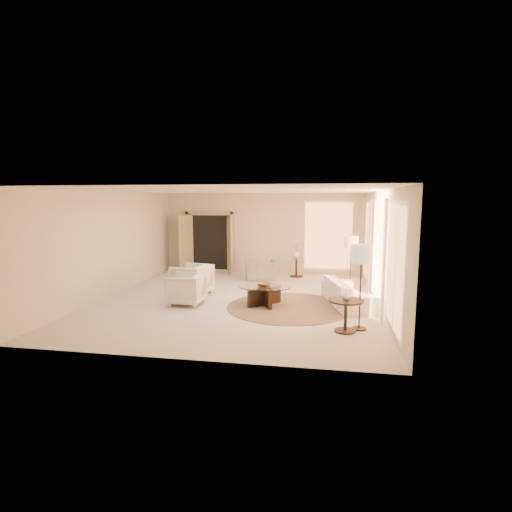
% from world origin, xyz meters
% --- Properties ---
extents(room, '(7.04, 8.04, 2.83)m').
position_xyz_m(room, '(0.00, 0.00, 1.40)').
color(room, beige).
rests_on(room, ground).
extents(windows_right, '(0.10, 6.40, 2.40)m').
position_xyz_m(windows_right, '(3.45, 0.10, 1.35)').
color(windows_right, '#FBA264').
rests_on(windows_right, room).
extents(window_back_corner, '(1.70, 0.10, 2.40)m').
position_xyz_m(window_back_corner, '(2.30, 3.95, 1.35)').
color(window_back_corner, '#FBA264').
rests_on(window_back_corner, room).
extents(curtains_right, '(0.06, 5.20, 2.60)m').
position_xyz_m(curtains_right, '(3.40, 1.00, 1.30)').
color(curtains_right, beige).
rests_on(curtains_right, room).
extents(french_doors, '(1.95, 0.66, 2.16)m').
position_xyz_m(french_doors, '(-1.90, 3.82, 1.07)').
color(french_doors, tan).
rests_on(french_doors, room).
extents(area_rug, '(3.17, 3.17, 0.01)m').
position_xyz_m(area_rug, '(1.35, -0.52, 0.01)').
color(area_rug, '#3F2F23').
rests_on(area_rug, room).
extents(sofa, '(1.31, 2.24, 0.61)m').
position_xyz_m(sofa, '(2.77, -0.03, 0.31)').
color(sofa, white).
rests_on(sofa, room).
extents(armchair_left, '(1.03, 1.07, 0.92)m').
position_xyz_m(armchair_left, '(-1.36, 0.31, 0.46)').
color(armchair_left, white).
rests_on(armchair_left, room).
extents(armchair_right, '(0.79, 0.84, 0.84)m').
position_xyz_m(armchair_right, '(-1.18, -0.67, 0.42)').
color(armchair_right, white).
rests_on(armchair_right, room).
extents(accent_chair, '(1.10, 0.85, 0.86)m').
position_xyz_m(accent_chair, '(0.17, 2.67, 0.43)').
color(accent_chair, gray).
rests_on(accent_chair, room).
extents(coffee_table, '(1.49, 1.49, 0.47)m').
position_xyz_m(coffee_table, '(0.76, -0.45, 0.30)').
color(coffee_table, black).
rests_on(coffee_table, room).
extents(end_table, '(0.68, 0.68, 0.64)m').
position_xyz_m(end_table, '(2.62, -2.13, 0.44)').
color(end_table, black).
rests_on(end_table, room).
extents(side_table, '(0.56, 0.56, 0.65)m').
position_xyz_m(side_table, '(1.26, 3.40, 0.39)').
color(side_table, black).
rests_on(side_table, room).
extents(floor_lamp_near, '(0.39, 0.39, 1.60)m').
position_xyz_m(floor_lamp_near, '(2.90, 1.21, 1.36)').
color(floor_lamp_near, black).
rests_on(floor_lamp_near, room).
extents(floor_lamp_far, '(0.41, 0.41, 1.71)m').
position_xyz_m(floor_lamp_far, '(2.90, -1.94, 1.45)').
color(floor_lamp_far, black).
rests_on(floor_lamp_far, room).
extents(bowl, '(0.46, 0.46, 0.09)m').
position_xyz_m(bowl, '(0.76, -0.45, 0.52)').
color(bowl, brown).
rests_on(bowl, coffee_table).
extents(end_vase, '(0.17, 0.17, 0.15)m').
position_xyz_m(end_vase, '(2.62, -2.13, 0.71)').
color(end_vase, white).
rests_on(end_vase, end_table).
extents(side_vase, '(0.25, 0.25, 0.23)m').
position_xyz_m(side_vase, '(1.26, 3.40, 0.76)').
color(side_vase, white).
rests_on(side_vase, side_table).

